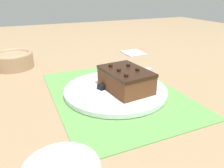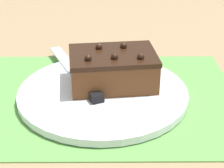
{
  "view_description": "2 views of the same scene",
  "coord_description": "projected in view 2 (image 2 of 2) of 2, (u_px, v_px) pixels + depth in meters",
  "views": [
    {
      "loc": [
        -0.51,
        0.23,
        0.27
      ],
      "look_at": [
        -0.03,
        0.02,
        0.05
      ],
      "focal_mm": 35.0,
      "sensor_mm": 36.0,
      "label": 1
    },
    {
      "loc": [
        -0.01,
        0.55,
        0.32
      ],
      "look_at": [
        -0.02,
        0.03,
        0.04
      ],
      "focal_mm": 60.0,
      "sensor_mm": 36.0,
      "label": 2
    }
  ],
  "objects": [
    {
      "name": "placemat_woven",
      "position": [
        103.0,
        97.0,
        0.64
      ],
      "size": [
        0.46,
        0.34,
        0.0
      ],
      "primitive_type": "cube",
      "color": "#609E4C",
      "rests_on": "ground_plane"
    },
    {
      "name": "cake_plate",
      "position": [
        104.0,
        93.0,
        0.63
      ],
      "size": [
        0.29,
        0.29,
        0.01
      ],
      "color": "white",
      "rests_on": "placemat_woven"
    },
    {
      "name": "ground_plane",
      "position": [
        103.0,
        98.0,
        0.64
      ],
      "size": [
        3.0,
        3.0,
        0.0
      ],
      "primitive_type": "plane",
      "color": "#9E7F5B"
    },
    {
      "name": "serving_knife",
      "position": [
        81.0,
        79.0,
        0.66
      ],
      "size": [
        0.12,
        0.24,
        0.01
      ],
      "rotation": [
        0.0,
        0.0,
        3.55
      ],
      "color": "black",
      "rests_on": "cake_plate"
    },
    {
      "name": "chocolate_cake",
      "position": [
        113.0,
        68.0,
        0.64
      ],
      "size": [
        0.16,
        0.12,
        0.07
      ],
      "rotation": [
        0.0,
        0.0,
        0.11
      ],
      "color": "brown",
      "rests_on": "cake_plate"
    }
  ]
}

